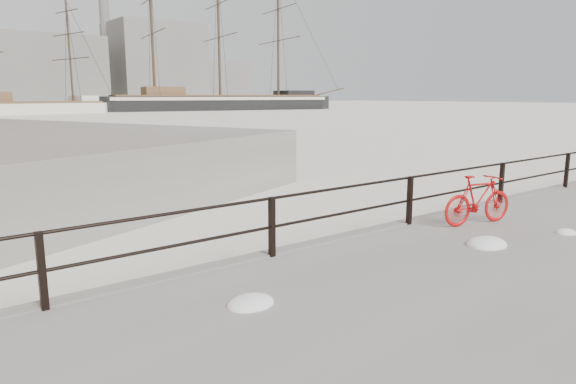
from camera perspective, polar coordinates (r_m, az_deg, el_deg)
ground at (r=13.91m, az=21.83°, el=-2.42°), size 400.00×400.00×0.00m
guardrail at (r=13.68m, az=22.62°, el=0.94°), size 28.00×0.10×1.00m
bicycle at (r=11.21m, az=20.37°, el=-0.80°), size 1.73×0.65×1.04m
barque_black at (r=105.69m, az=-7.50°, el=9.02°), size 59.94×28.77×32.71m
schooner_mid at (r=92.10m, az=-26.26°, el=7.78°), size 30.59×18.10×20.62m
industrial_west at (r=150.28m, az=-26.22°, el=11.95°), size 32.00×18.00×18.00m
industrial_mid at (r=166.05m, az=-14.49°, el=13.51°), size 26.00×20.00×24.00m
industrial_east at (r=180.69m, az=-8.23°, el=11.89°), size 20.00×16.00×14.00m
smokestack at (r=166.81m, az=-19.65°, el=16.67°), size 2.80×2.80×44.00m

